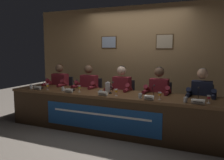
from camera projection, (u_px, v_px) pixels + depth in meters
ground_plane at (112, 130)px, 4.72m from camera, size 12.00×12.00×0.00m
wall_back_panelled at (136, 61)px, 5.83m from camera, size 5.47×0.14×2.60m
conference_table at (109, 105)px, 4.55m from camera, size 4.27×0.88×0.74m
chair_far_left at (63, 96)px, 5.88m from camera, size 0.44×0.44×0.91m
panelist_far_left at (58, 86)px, 5.66m from camera, size 0.51×0.48×1.24m
nameplate_far_left at (37, 88)px, 4.97m from camera, size 0.18×0.06×0.08m
juice_glass_far_left at (47, 86)px, 4.98m from camera, size 0.06×0.06×0.12m
water_cup_far_left at (31, 87)px, 5.12m from camera, size 0.06×0.06×0.08m
microphone_far_left at (43, 85)px, 5.19m from camera, size 0.06×0.17×0.22m
chair_left at (92, 99)px, 5.55m from camera, size 0.44×0.44×0.91m
panelist_left at (87, 88)px, 5.33m from camera, size 0.51×0.48×1.24m
nameplate_left at (69, 91)px, 4.63m from camera, size 0.16×0.06×0.08m
juice_glass_left at (79, 88)px, 4.72m from camera, size 0.06×0.06×0.12m
water_cup_left at (63, 89)px, 4.84m from camera, size 0.06×0.06×0.08m
microphone_left at (75, 87)px, 4.92m from camera, size 0.06×0.17×0.22m
chair_center at (124, 102)px, 5.22m from camera, size 0.44×0.44×0.91m
panelist_center at (120, 91)px, 5.01m from camera, size 0.51×0.48×1.24m
nameplate_center at (103, 94)px, 4.33m from camera, size 0.17×0.06×0.08m
juice_glass_center at (116, 91)px, 4.33m from camera, size 0.06×0.06×0.12m
water_cup_center at (100, 92)px, 4.47m from camera, size 0.06×0.06×0.08m
microphone_center at (111, 89)px, 4.58m from camera, size 0.06×0.17×0.22m
chair_right at (160, 105)px, 4.90m from camera, size 0.44×0.44×0.91m
panelist_right at (158, 93)px, 4.68m from camera, size 0.51×0.48×1.24m
nameplate_right at (149, 98)px, 3.96m from camera, size 0.16×0.06×0.08m
juice_glass_right at (160, 94)px, 4.01m from camera, size 0.06×0.06×0.12m
water_cup_right at (140, 96)px, 4.13m from camera, size 0.06×0.06×0.08m
microphone_right at (153, 93)px, 4.18m from camera, size 0.06×0.17×0.22m
chair_far_right at (201, 109)px, 4.57m from camera, size 0.44×0.44×0.91m
panelist_far_right at (201, 97)px, 4.36m from camera, size 0.51×0.48×1.24m
nameplate_far_right at (198, 102)px, 3.66m from camera, size 0.20×0.06×0.08m
juice_glass_far_right at (209, 98)px, 3.74m from camera, size 0.06×0.06×0.12m
water_cup_far_right at (185, 100)px, 3.81m from camera, size 0.06×0.06×0.08m
microphone_far_right at (198, 96)px, 3.93m from camera, size 0.06×0.17×0.22m
water_pitcher_central at (108, 87)px, 4.72m from camera, size 0.15×0.10×0.21m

